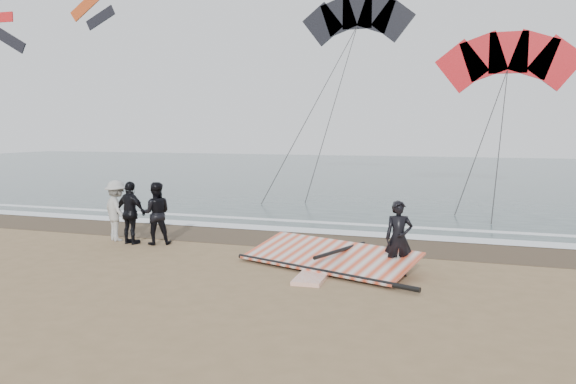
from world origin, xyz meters
name	(u,v)px	position (x,y,z in m)	size (l,w,h in m)	color
ground	(291,281)	(0.00, 0.00, 0.00)	(120.00, 120.00, 0.00)	#8C704C
sea	(427,173)	(0.00, 33.00, 0.01)	(120.00, 54.00, 0.02)	#233838
wet_sand	(340,242)	(0.00, 4.50, 0.01)	(120.00, 2.80, 0.01)	#4C3D2B
foam_near	(350,233)	(0.00, 5.90, 0.03)	(120.00, 0.90, 0.01)	white
foam_far	(361,224)	(0.00, 7.60, 0.03)	(120.00, 0.45, 0.01)	white
man_main	(399,238)	(2.15, 1.23, 0.85)	(0.62, 0.41, 1.70)	black
board_white	(316,272)	(0.36, 0.73, 0.04)	(0.62, 2.23, 0.09)	white
board_cream	(300,246)	(-0.87, 3.36, 0.04)	(0.57, 2.15, 0.09)	beige
trio_cluster	(133,212)	(-5.71, 2.48, 0.90)	(2.62, 1.21, 1.82)	black
sail_rig	(327,258)	(0.41, 1.51, 0.20)	(4.66, 3.14, 0.52)	black
kite_red	(508,65)	(4.97, 18.44, 6.46)	(7.77, 4.83, 11.29)	red
kite_dark	(357,22)	(-3.54, 23.21, 9.82)	(7.86, 6.03, 15.32)	black
distant_kites	(49,20)	(-31.78, 29.00, 12.71)	(14.04, 6.12, 5.09)	#C14216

